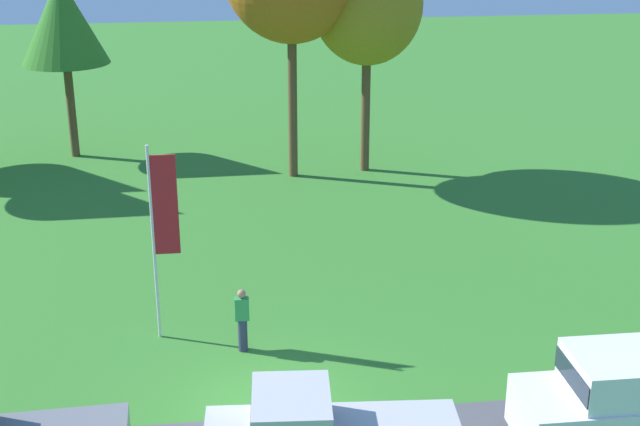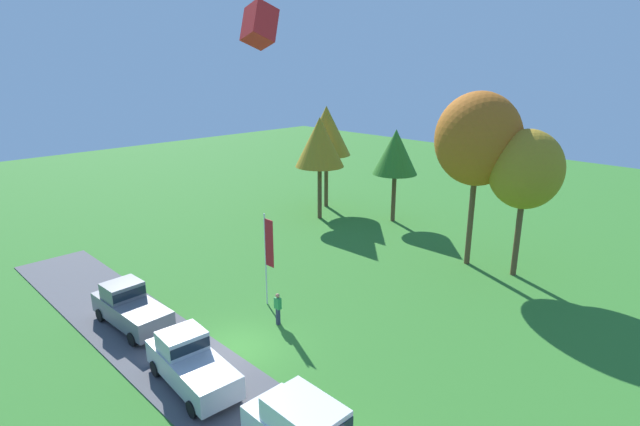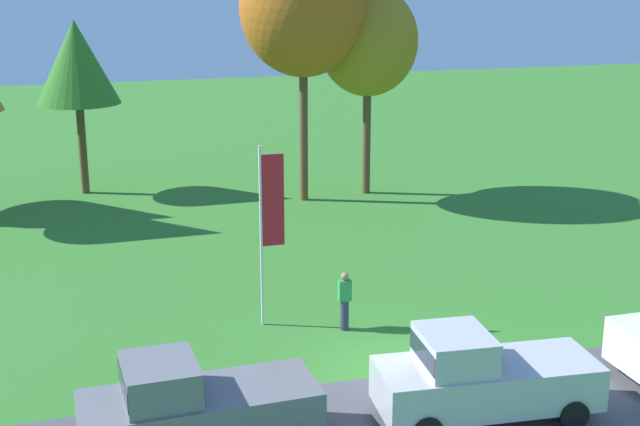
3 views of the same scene
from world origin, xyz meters
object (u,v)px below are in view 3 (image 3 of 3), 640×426
object	(u,v)px
car_pickup_mid_row	(479,376)
flag_banner	(269,213)
tree_far_right	(368,42)
person_beside_suv	(345,301)
tree_far_left	(303,7)
tree_center_back	(76,63)
car_pickup_far_end	(190,406)

from	to	relation	value
car_pickup_mid_row	flag_banner	bearing A→B (deg)	115.40
car_pickup_mid_row	tree_far_right	bearing A→B (deg)	77.93
person_beside_suv	tree_far_left	distance (m)	16.23
tree_center_back	person_beside_suv	bearing A→B (deg)	-70.22
person_beside_suv	tree_far_left	bearing A→B (deg)	79.36
tree_far_right	flag_banner	world-z (taller)	tree_far_right
car_pickup_mid_row	tree_far_right	distance (m)	21.61
car_pickup_far_end	tree_center_back	size ratio (longest dim) A/B	0.66
car_pickup_far_end	tree_center_back	distance (m)	24.06
person_beside_suv	tree_center_back	bearing A→B (deg)	109.78
tree_center_back	flag_banner	distance (m)	17.90
tree_far_left	tree_far_right	world-z (taller)	tree_far_left
tree_far_left	tree_far_right	bearing A→B (deg)	7.71
car_pickup_mid_row	tree_far_left	size ratio (longest dim) A/B	0.46
car_pickup_far_end	person_beside_suv	world-z (taller)	car_pickup_far_end
car_pickup_far_end	flag_banner	distance (m)	7.52
person_beside_suv	flag_banner	distance (m)	3.27
tree_far_left	tree_far_right	distance (m)	3.40
car_pickup_far_end	tree_center_back	xyz separation A→B (m)	(-1.39, 23.54, 4.74)
tree_far_left	tree_far_right	size ratio (longest dim) A/B	1.22
car_pickup_mid_row	person_beside_suv	xyz separation A→B (m)	(-1.32, 5.80, -0.23)
flag_banner	car_pickup_far_end	bearing A→B (deg)	-116.55
car_pickup_mid_row	flag_banner	size ratio (longest dim) A/B	0.98
car_pickup_mid_row	tree_center_back	distance (m)	25.62
tree_far_left	flag_banner	distance (m)	14.81
person_beside_suv	tree_center_back	distance (m)	19.90
tree_far_right	tree_far_left	bearing A→B (deg)	-172.29
car_pickup_mid_row	car_pickup_far_end	bearing A→B (deg)	176.55
car_pickup_far_end	tree_far_right	bearing A→B (deg)	61.62
tree_far_left	tree_center_back	bearing A→B (deg)	156.77
car_pickup_far_end	car_pickup_mid_row	bearing A→B (deg)	-3.45
car_pickup_far_end	flag_banner	bearing A→B (deg)	63.45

